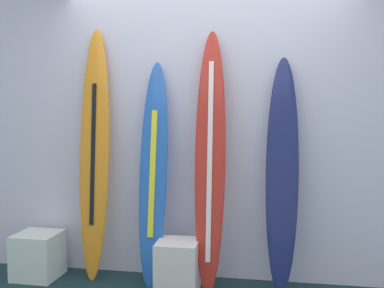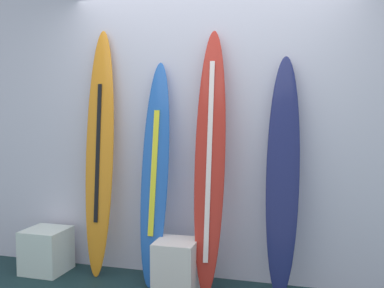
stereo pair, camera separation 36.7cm
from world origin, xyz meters
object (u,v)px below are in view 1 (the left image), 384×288
at_px(display_block_left, 38,255).
at_px(surfboard_navy, 282,176).
at_px(surfboard_cobalt, 153,175).
at_px(surfboard_sunset, 94,154).
at_px(surfboard_crimson, 210,160).
at_px(display_block_center, 178,267).

bearing_deg(display_block_left, surfboard_navy, 2.10).
relative_size(surfboard_cobalt, surfboard_navy, 0.99).
xyz_separation_m(surfboard_sunset, surfboard_crimson, (1.04, -0.08, -0.03)).
xyz_separation_m(surfboard_sunset, surfboard_navy, (1.62, -0.03, -0.15)).
distance_m(surfboard_crimson, display_block_center, 0.91).
xyz_separation_m(surfboard_cobalt, display_block_center, (0.25, -0.17, -0.73)).
distance_m(surfboard_sunset, surfboard_crimson, 1.04).
xyz_separation_m(surfboard_cobalt, surfboard_navy, (1.08, 0.03, 0.01)).
distance_m(surfboard_cobalt, surfboard_crimson, 0.51).
bearing_deg(display_block_left, display_block_center, -5.18).
bearing_deg(surfboard_navy, display_block_center, -166.76).
bearing_deg(display_block_center, surfboard_cobalt, 145.70).
bearing_deg(surfboard_crimson, display_block_left, -179.13).
height_order(surfboard_crimson, surfboard_navy, surfboard_crimson).
relative_size(surfboard_crimson, display_block_left, 5.41).
distance_m(surfboard_navy, display_block_left, 2.26).
bearing_deg(surfboard_cobalt, display_block_left, -177.27).
bearing_deg(display_block_center, surfboard_sunset, 164.41).
xyz_separation_m(surfboard_sunset, surfboard_cobalt, (0.55, -0.05, -0.17)).
bearing_deg(display_block_center, surfboard_navy, 13.24).
bearing_deg(surfboard_sunset, surfboard_navy, -0.91).
distance_m(surfboard_sunset, display_block_center, 1.21).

